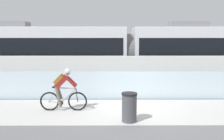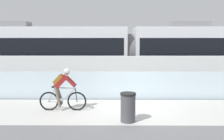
% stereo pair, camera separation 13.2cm
% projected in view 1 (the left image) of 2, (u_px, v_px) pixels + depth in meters
% --- Properties ---
extents(ground_plane, '(200.00, 200.00, 0.00)m').
position_uv_depth(ground_plane, '(133.00, 111.00, 9.02)').
color(ground_plane, slate).
extents(bike_path_deck, '(32.00, 3.20, 0.01)m').
position_uv_depth(bike_path_deck, '(133.00, 110.00, 9.02)').
color(bike_path_deck, beige).
rests_on(bike_path_deck, ground).
extents(glass_parapet, '(32.00, 0.05, 1.24)m').
position_uv_depth(glass_parapet, '(129.00, 85.00, 10.78)').
color(glass_parapet, silver).
rests_on(glass_parapet, ground).
extents(concrete_barrier_wall, '(32.00, 0.36, 1.81)m').
position_uv_depth(concrete_barrier_wall, '(127.00, 73.00, 12.53)').
color(concrete_barrier_wall, silver).
rests_on(concrete_barrier_wall, ground).
extents(tram_rail_near, '(32.00, 0.08, 0.01)m').
position_uv_depth(tram_rail_near, '(124.00, 82.00, 15.10)').
color(tram_rail_near, '#595654').
rests_on(tram_rail_near, ground).
extents(tram_rail_far, '(32.00, 0.08, 0.01)m').
position_uv_depth(tram_rail_far, '(123.00, 78.00, 16.53)').
color(tram_rail_far, '#595654').
rests_on(tram_rail_far, ground).
extents(tram, '(22.56, 2.54, 3.81)m').
position_uv_depth(tram, '(129.00, 52.00, 15.58)').
color(tram, silver).
rests_on(tram, ground).
extents(cyclist_on_bike, '(1.77, 0.58, 1.61)m').
position_uv_depth(cyclist_on_bike, '(63.00, 90.00, 8.90)').
color(cyclist_on_bike, black).
rests_on(cyclist_on_bike, ground).
extents(trash_bin, '(0.51, 0.51, 0.96)m').
position_uv_depth(trash_bin, '(129.00, 107.00, 7.72)').
color(trash_bin, '#47474C').
rests_on(trash_bin, ground).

